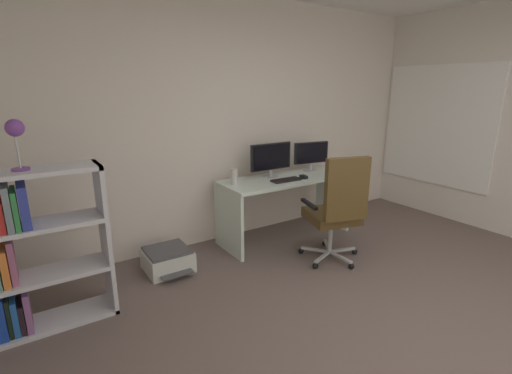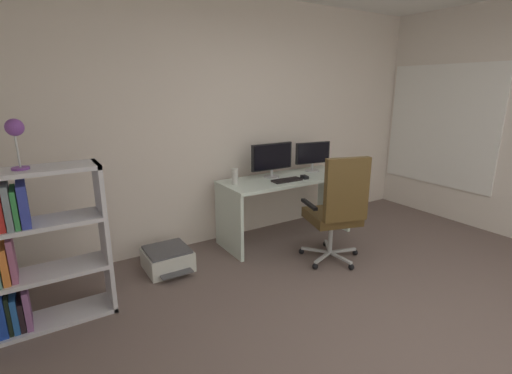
{
  "view_description": "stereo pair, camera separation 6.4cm",
  "coord_description": "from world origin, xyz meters",
  "px_view_note": "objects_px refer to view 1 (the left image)",
  "views": [
    {
      "loc": [
        -2.13,
        -1.12,
        1.74
      ],
      "look_at": [
        -0.22,
        1.8,
        0.78
      ],
      "focal_mm": 25.73,
      "sensor_mm": 36.0,
      "label": 1
    },
    {
      "loc": [
        -2.08,
        -1.16,
        1.74
      ],
      "look_at": [
        -0.22,
        1.8,
        0.78
      ],
      "focal_mm": 25.73,
      "sensor_mm": 36.0,
      "label": 2
    }
  ],
  "objects_px": {
    "monitor_secondary": "(311,154)",
    "printer": "(168,260)",
    "monitor_main": "(271,158)",
    "bookshelf": "(30,253)",
    "keyboard": "(286,180)",
    "computer_mouse": "(304,177)",
    "office_chair": "(337,207)",
    "desk_lamp": "(15,133)",
    "desktop_speaker": "(234,177)",
    "desk": "(286,193)"
  },
  "relations": [
    {
      "from": "monitor_secondary",
      "to": "printer",
      "type": "height_order",
      "value": "monitor_secondary"
    },
    {
      "from": "desktop_speaker",
      "to": "desk_lamp",
      "type": "distance_m",
      "value": 2.01
    },
    {
      "from": "computer_mouse",
      "to": "desktop_speaker",
      "type": "bearing_deg",
      "value": 177.16
    },
    {
      "from": "desktop_speaker",
      "to": "desk_lamp",
      "type": "height_order",
      "value": "desk_lamp"
    },
    {
      "from": "monitor_main",
      "to": "keyboard",
      "type": "bearing_deg",
      "value": -79.31
    },
    {
      "from": "monitor_secondary",
      "to": "printer",
      "type": "bearing_deg",
      "value": -176.55
    },
    {
      "from": "keyboard",
      "to": "computer_mouse",
      "type": "height_order",
      "value": "computer_mouse"
    },
    {
      "from": "computer_mouse",
      "to": "desktop_speaker",
      "type": "distance_m",
      "value": 0.82
    },
    {
      "from": "monitor_secondary",
      "to": "computer_mouse",
      "type": "xyz_separation_m",
      "value": [
        -0.32,
        -0.25,
        -0.19
      ]
    },
    {
      "from": "monitor_secondary",
      "to": "desktop_speaker",
      "type": "height_order",
      "value": "monitor_secondary"
    },
    {
      "from": "computer_mouse",
      "to": "desk_lamp",
      "type": "height_order",
      "value": "desk_lamp"
    },
    {
      "from": "desktop_speaker",
      "to": "bookshelf",
      "type": "height_order",
      "value": "bookshelf"
    },
    {
      "from": "monitor_main",
      "to": "keyboard",
      "type": "distance_m",
      "value": 0.32
    },
    {
      "from": "office_chair",
      "to": "bookshelf",
      "type": "height_order",
      "value": "bookshelf"
    },
    {
      "from": "monitor_secondary",
      "to": "keyboard",
      "type": "bearing_deg",
      "value": -157.59
    },
    {
      "from": "desk",
      "to": "bookshelf",
      "type": "height_order",
      "value": "bookshelf"
    },
    {
      "from": "office_chair",
      "to": "desktop_speaker",
      "type": "bearing_deg",
      "value": 128.06
    },
    {
      "from": "monitor_main",
      "to": "monitor_secondary",
      "type": "distance_m",
      "value": 0.6
    },
    {
      "from": "monitor_main",
      "to": "printer",
      "type": "distance_m",
      "value": 1.57
    },
    {
      "from": "keyboard",
      "to": "office_chair",
      "type": "xyz_separation_m",
      "value": [
        0.12,
        -0.67,
        -0.15
      ]
    },
    {
      "from": "desktop_speaker",
      "to": "printer",
      "type": "bearing_deg",
      "value": -175.18
    },
    {
      "from": "computer_mouse",
      "to": "desktop_speaker",
      "type": "height_order",
      "value": "desktop_speaker"
    },
    {
      "from": "bookshelf",
      "to": "keyboard",
      "type": "bearing_deg",
      "value": 5.1
    },
    {
      "from": "office_chair",
      "to": "desk_lamp",
      "type": "xyz_separation_m",
      "value": [
        -2.54,
        0.45,
        0.85
      ]
    },
    {
      "from": "monitor_main",
      "to": "bookshelf",
      "type": "relative_size",
      "value": 0.44
    },
    {
      "from": "keyboard",
      "to": "office_chair",
      "type": "relative_size",
      "value": 0.3
    },
    {
      "from": "monitor_main",
      "to": "desk_lamp",
      "type": "relative_size",
      "value": 1.55
    },
    {
      "from": "monitor_secondary",
      "to": "office_chair",
      "type": "bearing_deg",
      "value": -116.1
    },
    {
      "from": "monitor_main",
      "to": "bookshelf",
      "type": "height_order",
      "value": "bookshelf"
    },
    {
      "from": "monitor_secondary",
      "to": "desk_lamp",
      "type": "relative_size",
      "value": 1.35
    },
    {
      "from": "office_chair",
      "to": "printer",
      "type": "relative_size",
      "value": 2.21
    },
    {
      "from": "desk",
      "to": "desktop_speaker",
      "type": "height_order",
      "value": "desktop_speaker"
    },
    {
      "from": "keyboard",
      "to": "bookshelf",
      "type": "relative_size",
      "value": 0.28
    },
    {
      "from": "keyboard",
      "to": "monitor_secondary",
      "type": "bearing_deg",
      "value": 23.94
    },
    {
      "from": "desktop_speaker",
      "to": "office_chair",
      "type": "height_order",
      "value": "office_chair"
    },
    {
      "from": "desktop_speaker",
      "to": "office_chair",
      "type": "xyz_separation_m",
      "value": [
        0.67,
        -0.85,
        -0.23
      ]
    },
    {
      "from": "keyboard",
      "to": "desktop_speaker",
      "type": "distance_m",
      "value": 0.59
    },
    {
      "from": "office_chair",
      "to": "bookshelf",
      "type": "distance_m",
      "value": 2.61
    },
    {
      "from": "monitor_main",
      "to": "desk_lamp",
      "type": "distance_m",
      "value": 2.47
    },
    {
      "from": "bookshelf",
      "to": "desktop_speaker",
      "type": "bearing_deg",
      "value": 11.93
    },
    {
      "from": "computer_mouse",
      "to": "printer",
      "type": "height_order",
      "value": "computer_mouse"
    },
    {
      "from": "monitor_main",
      "to": "keyboard",
      "type": "xyz_separation_m",
      "value": [
        0.04,
        -0.23,
        -0.22
      ]
    },
    {
      "from": "desk",
      "to": "computer_mouse",
      "type": "xyz_separation_m",
      "value": [
        0.14,
        -0.15,
        0.2
      ]
    },
    {
      "from": "monitor_secondary",
      "to": "bookshelf",
      "type": "height_order",
      "value": "bookshelf"
    },
    {
      "from": "monitor_secondary",
      "to": "desk_lamp",
      "type": "height_order",
      "value": "desk_lamp"
    },
    {
      "from": "monitor_main",
      "to": "office_chair",
      "type": "bearing_deg",
      "value": -79.88
    },
    {
      "from": "keyboard",
      "to": "bookshelf",
      "type": "bearing_deg",
      "value": -173.37
    },
    {
      "from": "desk",
      "to": "printer",
      "type": "relative_size",
      "value": 3.08
    },
    {
      "from": "monitor_secondary",
      "to": "computer_mouse",
      "type": "bearing_deg",
      "value": -142.68
    },
    {
      "from": "office_chair",
      "to": "desk",
      "type": "bearing_deg",
      "value": 91.15
    }
  ]
}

